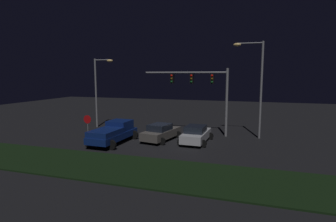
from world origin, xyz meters
TOP-DOWN VIEW (x-y plane):
  - ground_plane at (0.00, 0.00)m, footprint 80.00×80.00m
  - grass_median at (0.00, -8.00)m, footprint 27.34×5.00m
  - pickup_truck at (-3.53, -2.13)m, footprint 3.01×5.47m
  - car_sedan at (0.06, -0.05)m, footprint 3.01×4.66m
  - car_sedan_far at (3.26, 0.11)m, footprint 2.58×4.46m
  - traffic_signal_gantry at (3.04, 3.36)m, footprint 8.32×0.56m
  - street_lamp_left at (-8.51, 3.79)m, footprint 2.29×0.44m
  - street_lamp_right at (8.02, 3.47)m, footprint 2.70×0.44m
  - stop_sign at (-6.45, -1.71)m, footprint 0.76×0.08m

SIDE VIEW (x-z plane):
  - ground_plane at x=0.00m, z-range 0.00..0.00m
  - grass_median at x=0.00m, z-range 0.00..0.10m
  - car_sedan at x=0.06m, z-range -0.02..1.49m
  - car_sedan_far at x=3.26m, z-range -0.02..1.49m
  - pickup_truck at x=-3.53m, z-range 0.10..1.90m
  - stop_sign at x=-6.45m, z-range 0.45..2.68m
  - street_lamp_left at x=-8.51m, z-range 1.01..8.65m
  - traffic_signal_gantry at x=3.04m, z-range 1.65..8.15m
  - street_lamp_right at x=8.02m, z-range 1.10..9.97m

